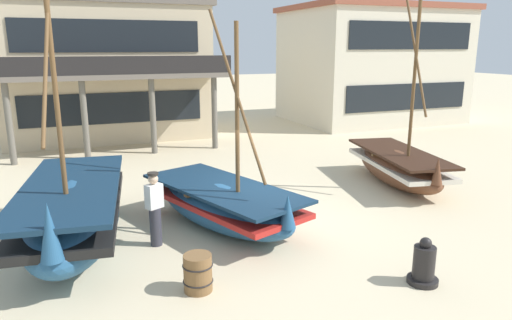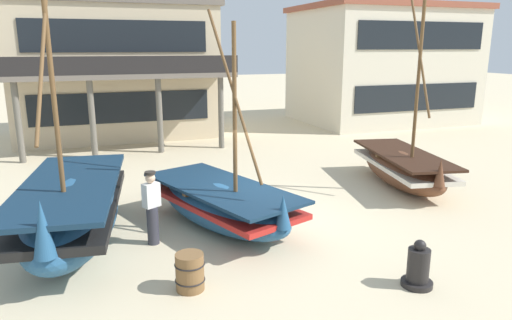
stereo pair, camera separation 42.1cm
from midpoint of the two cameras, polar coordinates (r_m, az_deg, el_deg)
The scene contains 9 objects.
ground_plane at distance 11.89m, azimuth 0.79°, elevation -7.64°, with size 120.00×120.00×0.00m, color beige.
fishing_boat_near_left at distance 11.50m, azimuth -5.03°, elevation -5.40°, with size 3.29×4.94×5.17m.
fishing_boat_centre_large at distance 11.05m, azimuth -22.54°, elevation -6.00°, with size 2.68×5.56×7.19m.
fishing_boat_far_right at distance 15.51m, azimuth 16.32°, elevation -0.72°, with size 2.50×4.83×5.92m.
fisherman_by_hull at distance 10.59m, azimuth -13.42°, elevation -5.97°, with size 0.42×0.36×1.68m.
capstan_winch at distance 9.37m, azimuth 18.64°, elevation -12.13°, with size 0.58×0.58×0.92m.
wooden_barrel at distance 8.75m, azimuth -8.55°, elevation -13.54°, with size 0.56×0.56×0.70m.
harbor_building_main at distance 24.09m, azimuth -18.32°, elevation 10.45°, with size 9.58×8.07×6.45m.
harbor_building_annex at distance 28.80m, azimuth 13.43°, elevation 11.34°, with size 9.45×7.25×6.59m.
Camera 1 is at (-4.46, -10.14, 4.34)m, focal length 32.64 mm.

